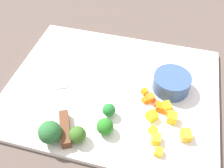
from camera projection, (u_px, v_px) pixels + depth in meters
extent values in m
plane|color=brown|center=(112.00, 91.00, 0.57)|extent=(4.00, 4.00, 0.00)
cube|color=white|center=(112.00, 89.00, 0.56)|extent=(0.45, 0.36, 0.01)
cylinder|color=#3A568C|center=(171.00, 83.00, 0.54)|extent=(0.08, 0.08, 0.04)
cube|color=silver|center=(60.00, 66.00, 0.60)|extent=(0.08, 0.14, 0.00)
cube|color=#5A321C|center=(65.00, 129.00, 0.48)|extent=(0.05, 0.07, 0.02)
cube|color=orange|center=(161.00, 108.00, 0.51)|extent=(0.02, 0.02, 0.01)
cube|color=orange|center=(150.00, 98.00, 0.53)|extent=(0.02, 0.02, 0.02)
cube|color=orange|center=(169.00, 112.00, 0.50)|extent=(0.02, 0.02, 0.01)
cube|color=orange|center=(145.00, 100.00, 0.53)|extent=(0.02, 0.02, 0.01)
cube|color=orange|center=(145.00, 90.00, 0.54)|extent=(0.02, 0.02, 0.01)
cube|color=orange|center=(157.00, 104.00, 0.52)|extent=(0.01, 0.01, 0.01)
cube|color=yellow|center=(159.00, 152.00, 0.45)|extent=(0.02, 0.02, 0.01)
cube|color=yellow|center=(186.00, 135.00, 0.47)|extent=(0.02, 0.03, 0.02)
cube|color=yellow|center=(156.00, 139.00, 0.46)|extent=(0.02, 0.02, 0.02)
cube|color=yellow|center=(166.00, 107.00, 0.51)|extent=(0.02, 0.03, 0.02)
cube|color=yellow|center=(172.00, 118.00, 0.49)|extent=(0.02, 0.02, 0.02)
cube|color=yellow|center=(152.00, 116.00, 0.50)|extent=(0.03, 0.03, 0.02)
cube|color=yellow|center=(153.00, 130.00, 0.48)|extent=(0.02, 0.02, 0.01)
cylinder|color=#91AF54|center=(78.00, 139.00, 0.47)|extent=(0.01, 0.01, 0.01)
sphere|color=#396723|center=(77.00, 135.00, 0.46)|extent=(0.03, 0.03, 0.03)
cylinder|color=#87B855|center=(105.00, 130.00, 0.48)|extent=(0.01, 0.01, 0.01)
sphere|color=#277821|center=(105.00, 126.00, 0.47)|extent=(0.03, 0.03, 0.03)
cylinder|color=#8DAB55|center=(109.00, 114.00, 0.51)|extent=(0.01, 0.01, 0.01)
sphere|color=#227530|center=(109.00, 110.00, 0.50)|extent=(0.03, 0.03, 0.03)
cylinder|color=#89C066|center=(52.00, 138.00, 0.47)|extent=(0.01, 0.01, 0.01)
sphere|color=#2C6734|center=(50.00, 132.00, 0.45)|extent=(0.04, 0.04, 0.04)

